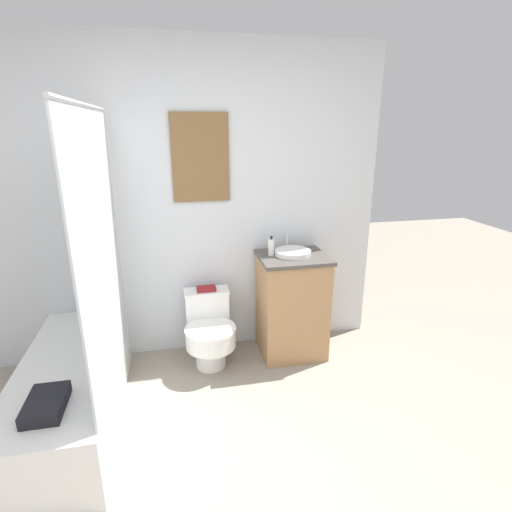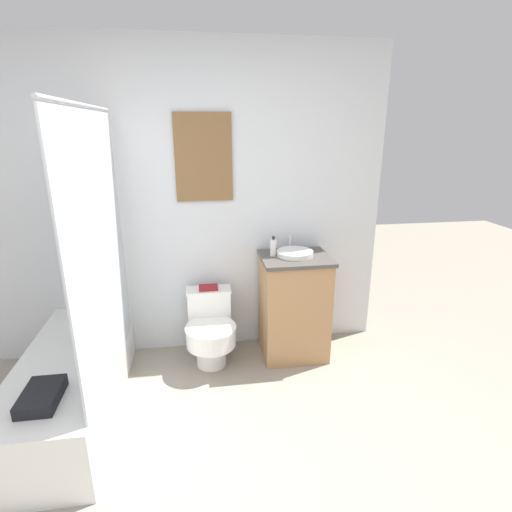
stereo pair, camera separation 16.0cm
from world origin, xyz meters
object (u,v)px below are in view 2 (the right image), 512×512
Objects in this scene: soap_bottle at (273,247)px; book_on_tank at (208,288)px; toilet at (210,329)px; sink at (295,253)px.

book_on_tank is at bearing 172.01° from soap_bottle.
soap_bottle is 1.05× the size of book_on_tank.
toilet is 0.34m from book_on_tank.
soap_bottle is at bearing 172.39° from sink.
book_on_tank is (-0.70, 0.10, -0.29)m from sink.
book_on_tank is (-0.53, 0.07, -0.34)m from soap_bottle.
book_on_tank is (0.00, 0.15, 0.30)m from toilet.
toilet is at bearing -172.25° from soap_bottle.
soap_bottle reaches higher than sink.
soap_bottle is (0.53, 0.07, 0.65)m from toilet.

